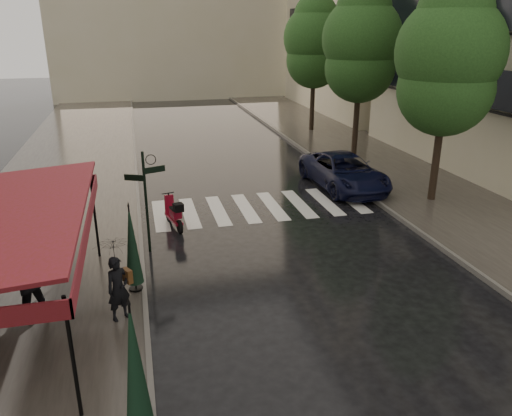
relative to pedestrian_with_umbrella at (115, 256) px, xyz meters
name	(u,v)px	position (x,y,z in m)	size (l,w,h in m)	color
ground	(203,295)	(2.00, 0.78, -1.71)	(120.00, 120.00, 0.00)	black
sidewalk_near	(67,175)	(-2.50, 12.78, -1.65)	(6.00, 60.00, 0.12)	#38332D
sidewalk_far	(367,156)	(12.25, 12.78, -1.65)	(5.50, 60.00, 0.12)	#38332D
curb_near	(136,170)	(0.55, 12.78, -1.63)	(0.12, 60.00, 0.16)	#595651
curb_far	(316,159)	(9.45, 12.78, -1.63)	(0.12, 60.00, 0.16)	#595651
crosswalk	(259,207)	(4.97, 6.78, -1.70)	(7.85, 3.20, 0.01)	silver
signpost	(146,194)	(0.80, 3.78, 0.13)	(1.17, 0.29, 3.10)	black
tree_near	(449,59)	(11.60, 5.78, 3.61)	(3.80, 3.80, 7.99)	black
tree_mid	(361,44)	(11.50, 12.78, 3.89)	(3.80, 3.80, 8.34)	black
tree_far	(315,42)	(11.70, 19.78, 3.75)	(3.80, 3.80, 8.16)	black
pedestrian_with_umbrella	(115,256)	(0.00, 0.00, 0.00)	(1.25, 1.25, 2.38)	black
pedestrian_terrace	(25,280)	(-2.05, 0.62, -0.66)	(0.90, 0.70, 1.84)	black
scooter	(174,214)	(1.70, 5.48, -1.21)	(0.64, 1.61, 1.07)	black
parked_car	(344,171)	(9.00, 8.28, -1.00)	(2.33, 5.05, 1.40)	black
parasol_front	(135,364)	(0.35, -3.56, -0.27)	(0.44, 0.44, 2.45)	black
parasol_back	(132,245)	(0.35, 1.28, -0.34)	(0.43, 0.43, 2.31)	black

